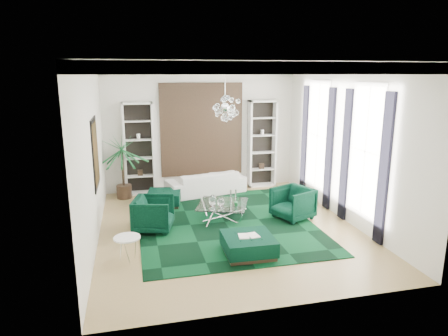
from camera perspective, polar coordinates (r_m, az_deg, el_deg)
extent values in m
cube|color=tan|center=(9.76, 0.55, -8.48)|extent=(6.00, 7.00, 0.02)
cube|color=white|center=(9.06, 0.60, 14.55)|extent=(6.00, 7.00, 0.02)
cube|color=silver|center=(12.61, -3.26, 5.50)|extent=(6.00, 0.02, 3.80)
cube|color=silver|center=(5.97, 8.67, -3.59)|extent=(6.00, 0.02, 3.80)
cube|color=silver|center=(9.00, -18.38, 1.64)|extent=(0.02, 7.00, 3.80)
cube|color=silver|center=(10.35, 17.00, 3.20)|extent=(0.02, 7.00, 3.80)
cylinder|color=white|center=(9.35, 0.15, 14.27)|extent=(0.90, 0.90, 0.05)
cube|color=black|center=(12.57, -3.22, 5.47)|extent=(2.50, 0.06, 2.80)
cube|color=black|center=(9.60, -17.83, 2.07)|extent=(0.04, 1.30, 1.60)
cube|color=white|center=(9.59, 19.57, 2.24)|extent=(0.03, 1.10, 2.90)
cube|color=black|center=(8.99, 21.91, -0.30)|extent=(0.07, 0.30, 3.25)
cube|color=black|center=(10.27, 16.97, 1.70)|extent=(0.07, 0.30, 3.25)
cube|color=white|center=(11.65, 13.23, 4.51)|extent=(0.03, 1.10, 2.90)
cube|color=black|center=(10.99, 14.79, 2.58)|extent=(0.07, 0.30, 3.25)
cube|color=black|center=(12.36, 11.43, 3.93)|extent=(0.07, 0.30, 3.25)
cube|color=black|center=(10.03, 0.13, -7.75)|extent=(4.20, 5.00, 0.02)
imported|color=silver|center=(12.29, -2.62, -2.08)|extent=(2.55, 1.46, 0.70)
imported|color=black|center=(9.56, -10.04, -6.50)|extent=(1.09, 1.07, 0.81)
imported|color=black|center=(10.33, 9.79, -4.98)|extent=(1.16, 1.15, 0.81)
cube|color=black|center=(11.36, -8.54, -4.32)|extent=(1.05, 1.05, 0.40)
cube|color=black|center=(8.32, 3.49, -10.97)|extent=(1.02, 1.02, 0.40)
cube|color=white|center=(8.23, 3.51, -9.60)|extent=(0.42, 0.28, 0.03)
cylinder|color=white|center=(8.22, -13.60, -11.26)|extent=(0.68, 0.68, 0.50)
imported|color=#1A6632|center=(9.92, 1.83, -4.79)|extent=(0.14, 0.11, 0.24)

